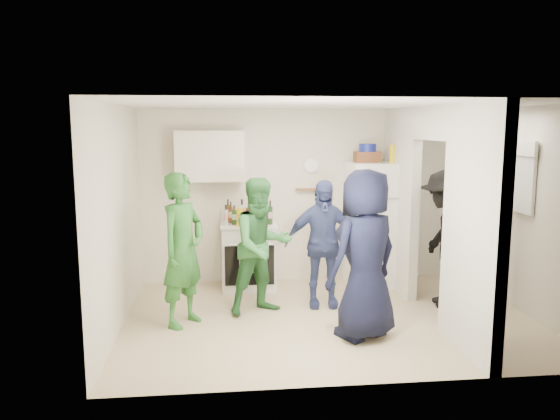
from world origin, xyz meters
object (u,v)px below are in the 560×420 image
at_px(wicker_basket, 367,157).
at_px(person_navy, 365,255).
at_px(fridge, 373,224).
at_px(person_nook, 445,239).
at_px(person_green_center, 262,246).
at_px(blue_bowl, 368,148).
at_px(person_green_left, 183,250).
at_px(yellow_cup_stack_top, 393,154).
at_px(person_denim, 322,243).
at_px(stove, 248,255).

xyz_separation_m(wicker_basket, person_navy, (-0.54, -2.00, -0.92)).
height_order(fridge, person_nook, fridge).
relative_size(person_green_center, person_navy, 0.91).
bearing_deg(wicker_basket, person_green_center, -145.44).
distance_m(fridge, person_green_center, 1.97).
xyz_separation_m(blue_bowl, person_green_left, (-2.49, -1.40, -1.08)).
xyz_separation_m(fridge, person_green_left, (-2.59, -1.35, -0.00)).
bearing_deg(wicker_basket, person_green_left, -150.71).
bearing_deg(person_nook, yellow_cup_stack_top, -146.56).
distance_m(person_green_left, person_denim, 1.76).
bearing_deg(person_green_center, blue_bowl, 10.61).
relative_size(fridge, blue_bowl, 7.31).
distance_m(wicker_basket, person_nook, 1.61).
relative_size(wicker_basket, person_navy, 0.19).
height_order(fridge, person_green_left, fridge).
xyz_separation_m(yellow_cup_stack_top, person_navy, (-0.86, -1.85, -0.97)).
xyz_separation_m(wicker_basket, person_green_center, (-1.58, -1.09, -1.00)).
bearing_deg(person_green_center, person_navy, -65.38).
distance_m(person_denim, person_nook, 1.54).
bearing_deg(wicker_basket, fridge, -26.57).
distance_m(stove, wicker_basket, 2.17).
relative_size(person_green_center, person_nook, 0.96).
bearing_deg(stove, fridge, -0.96).
bearing_deg(person_denim, person_nook, -2.07).
bearing_deg(blue_bowl, yellow_cup_stack_top, -25.11).
relative_size(stove, person_nook, 0.53).
bearing_deg(person_denim, person_green_left, -160.76).
bearing_deg(person_green_left, fridge, -27.42).
distance_m(person_green_center, person_nook, 2.31).
height_order(person_green_center, person_denim, person_green_center).
xyz_separation_m(person_denim, person_navy, (0.26, -1.08, 0.11)).
distance_m(fridge, person_green_left, 2.92).
bearing_deg(blue_bowl, fridge, -26.57).
relative_size(yellow_cup_stack_top, person_green_center, 0.15).
bearing_deg(yellow_cup_stack_top, wicker_basket, 154.89).
height_order(yellow_cup_stack_top, person_navy, yellow_cup_stack_top).
bearing_deg(person_denim, person_green_center, -164.36).
height_order(wicker_basket, person_denim, wicker_basket).
height_order(person_denim, person_nook, person_nook).
xyz_separation_m(person_green_left, person_denim, (1.69, 0.48, -0.07)).
bearing_deg(stove, person_nook, -23.31).
xyz_separation_m(stove, person_denim, (0.88, -0.90, 0.34)).
relative_size(blue_bowl, person_denim, 0.15).
distance_m(stove, person_nook, 2.66).
xyz_separation_m(fridge, person_denim, (-0.90, -0.87, -0.07)).
distance_m(fridge, person_denim, 1.26).
relative_size(stove, person_green_center, 0.56).
xyz_separation_m(stove, person_green_center, (0.11, -1.07, 0.37)).
relative_size(wicker_basket, blue_bowl, 1.46).
distance_m(stove, person_green_left, 1.65).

